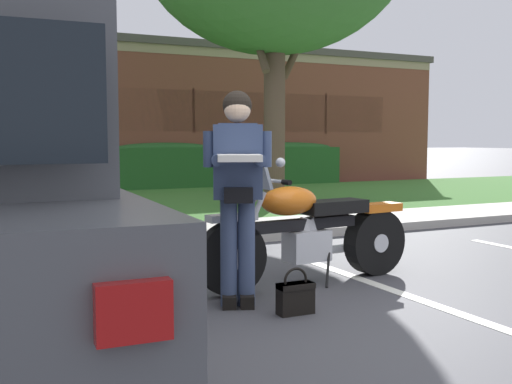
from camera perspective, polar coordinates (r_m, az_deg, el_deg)
name	(u,v)px	position (r m, az deg, el deg)	size (l,w,h in m)	color
ground_plane	(340,330)	(4.34, 7.90, -12.83)	(140.00, 140.00, 0.00)	#424247
curb_strip	(179,243)	(7.46, -7.32, -4.80)	(60.00, 0.20, 0.12)	#B7B2A8
concrete_walk	(159,235)	(8.27, -9.17, -4.01)	(60.00, 1.50, 0.08)	#B7B2A8
grass_lawn	(101,206)	(12.08, -14.47, -1.31)	(60.00, 6.39, 0.06)	#3D752D
stall_stripe_0	(99,356)	(3.93, -14.60, -14.81)	(0.12, 4.40, 0.01)	silver
stall_stripe_1	(435,305)	(5.11, 16.58, -10.20)	(0.12, 4.40, 0.01)	silver
motorcycle	(316,231)	(5.58, 5.65, -3.64)	(2.24, 0.82, 1.26)	black
rider_person	(238,180)	(4.72, -1.75, 1.12)	(0.56, 0.66, 1.70)	black
handbag	(295,295)	(4.65, 3.75, -9.71)	(0.28, 0.13, 0.36)	black
hedge_center_left	(17,168)	(15.35, -21.65, 2.14)	(2.52, 0.90, 1.24)	#235623
hedge_center_right	(165,165)	(16.01, -8.56, 2.54)	(2.77, 0.90, 1.24)	#235623
hedge_right	(287,163)	(17.42, 2.95, 2.78)	(3.00, 0.90, 1.24)	#235623
brick_building	(12,118)	(21.25, -22.04, 6.46)	(24.72, 11.72, 3.99)	brown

